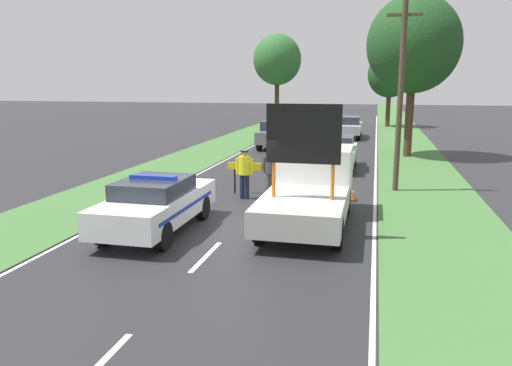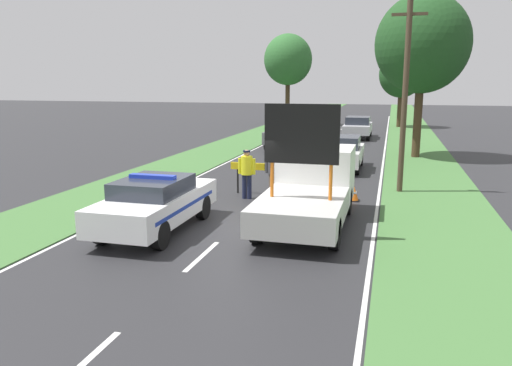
{
  "view_description": "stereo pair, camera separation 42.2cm",
  "coord_description": "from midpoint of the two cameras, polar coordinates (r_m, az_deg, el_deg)",
  "views": [
    {
      "loc": [
        3.66,
        -12.84,
        3.95
      ],
      "look_at": [
        0.4,
        0.82,
        1.1
      ],
      "focal_mm": 35.0,
      "sensor_mm": 36.0,
      "label": 1
    },
    {
      "loc": [
        4.07,
        -12.73,
        3.95
      ],
      "look_at": [
        0.4,
        0.82,
        1.1
      ],
      "focal_mm": 35.0,
      "sensor_mm": 36.0,
      "label": 2
    }
  ],
  "objects": [
    {
      "name": "traffic_cone_near_police",
      "position": [
        18.83,
        -8.17,
        0.11
      ],
      "size": [
        0.4,
        0.4,
        0.56
      ],
      "color": "black",
      "rests_on": "ground"
    },
    {
      "name": "traffic_cone_near_truck",
      "position": [
        17.2,
        10.17,
        -1.15
      ],
      "size": [
        0.35,
        0.35,
        0.5
      ],
      "color": "black",
      "rests_on": "ground"
    },
    {
      "name": "roadside_tree_near_left",
      "position": [
        47.06,
        2.17,
        13.88
      ],
      "size": [
        4.4,
        4.4,
        8.27
      ],
      "color": "#42301E",
      "rests_on": "ground"
    },
    {
      "name": "traffic_cone_centre_front",
      "position": [
        17.88,
        -7.86,
        -0.5
      ],
      "size": [
        0.4,
        0.4,
        0.56
      ],
      "color": "black",
      "rests_on": "ground"
    },
    {
      "name": "queued_car_suv_grey",
      "position": [
        30.32,
        1.86,
        5.61
      ],
      "size": [
        1.72,
        3.96,
        1.65
      ],
      "rotation": [
        0.0,
        0.0,
        3.14
      ],
      "color": "slate",
      "rests_on": "ground"
    },
    {
      "name": "utility_pole",
      "position": [
        18.64,
        15.56,
        9.9
      ],
      "size": [
        1.2,
        0.2,
        6.91
      ],
      "color": "#473828",
      "rests_on": "ground"
    },
    {
      "name": "police_officer",
      "position": [
        17.02,
        -2.05,
        1.52
      ],
      "size": [
        0.61,
        0.39,
        1.7
      ],
      "rotation": [
        0.0,
        0.0,
        3.49
      ],
      "color": "#191E38",
      "rests_on": "ground"
    },
    {
      "name": "queued_car_van_white",
      "position": [
        23.25,
        8.44,
        3.53
      ],
      "size": [
        1.9,
        4.09,
        1.54
      ],
      "rotation": [
        0.0,
        0.0,
        3.14
      ],
      "color": "silver",
      "rests_on": "ground"
    },
    {
      "name": "ground_plane",
      "position": [
        13.93,
        -3.26,
        -5.02
      ],
      "size": [
        160.0,
        160.0,
        0.0
      ],
      "primitive_type": "plane",
      "color": "#28282B"
    },
    {
      "name": "grass_verge_left",
      "position": [
        34.35,
        -2.66,
        4.88
      ],
      "size": [
        3.46,
        120.0,
        0.03
      ],
      "color": "#427038",
      "rests_on": "ground"
    },
    {
      "name": "work_truck",
      "position": [
        14.27,
        5.38,
        -0.39
      ],
      "size": [
        2.17,
        5.43,
        3.42
      ],
      "rotation": [
        0.0,
        0.0,
        3.12
      ],
      "color": "white",
      "rests_on": "ground"
    },
    {
      "name": "police_car",
      "position": [
        13.62,
        -12.19,
        -2.28
      ],
      "size": [
        1.82,
        4.66,
        1.56
      ],
      "rotation": [
        0.0,
        0.0,
        -0.07
      ],
      "color": "white",
      "rests_on": "ground"
    },
    {
      "name": "lane_markings",
      "position": [
        28.49,
        5.52,
        3.46
      ],
      "size": [
        7.64,
        66.42,
        0.01
      ],
      "color": "silver",
      "rests_on": "ground"
    },
    {
      "name": "road_barrier",
      "position": [
        17.68,
        -0.0,
        1.59
      ],
      "size": [
        2.52,
        0.08,
        1.12
      ],
      "rotation": [
        0.0,
        0.0,
        0.01
      ],
      "color": "black",
      "rests_on": "ground"
    },
    {
      "name": "grass_verge_right",
      "position": [
        33.07,
        16.4,
        4.17
      ],
      "size": [
        3.46,
        120.0,
        0.03
      ],
      "color": "#427038",
      "rests_on": "ground"
    },
    {
      "name": "roadside_tree_mid_left",
      "position": [
        46.35,
        14.79,
        11.89
      ],
      "size": [
        3.84,
        3.84,
        6.63
      ],
      "color": "#42301E",
      "rests_on": "ground"
    },
    {
      "name": "roadside_tree_near_right",
      "position": [
        27.82,
        17.14,
        14.89
      ],
      "size": [
        4.78,
        4.78,
        8.38
      ],
      "color": "#42301E",
      "rests_on": "ground"
    },
    {
      "name": "pedestrian_civilian",
      "position": [
        17.14,
        1.03,
        1.59
      ],
      "size": [
        0.62,
        0.39,
        1.72
      ],
      "rotation": [
        0.0,
        0.0,
        0.32
      ],
      "color": "brown",
      "rests_on": "ground"
    },
    {
      "name": "queued_car_sedan_silver",
      "position": [
        36.66,
        10.16,
        6.38
      ],
      "size": [
        1.84,
        4.66,
        1.53
      ],
      "rotation": [
        0.0,
        0.0,
        3.14
      ],
      "color": "#B2B2B7",
      "rests_on": "ground"
    }
  ]
}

